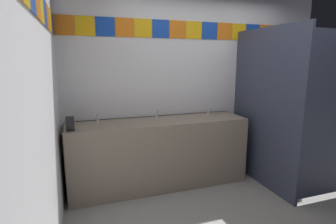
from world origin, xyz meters
name	(u,v)px	position (x,y,z in m)	size (l,w,h in m)	color
ground_plane	(257,222)	(0.00, 0.00, 0.00)	(8.47, 8.47, 0.00)	gray
wall_back	(199,83)	(0.00, 1.48, 1.33)	(3.85, 0.09, 2.65)	silver
wall_side	(38,107)	(-1.97, 0.00, 1.33)	(0.09, 2.87, 2.65)	silver
vanity_counter	(159,152)	(-0.72, 1.14, 0.46)	(2.31, 0.59, 0.89)	gray
faucet_left	(97,119)	(-1.49, 1.23, 0.94)	(0.04, 0.10, 0.14)	silver
faucet_center	(157,115)	(-0.72, 1.23, 0.94)	(0.04, 0.10, 0.14)	silver
faucet_right	(209,112)	(0.05, 1.23, 0.94)	(0.04, 0.10, 0.14)	silver
soap_dispenser	(70,124)	(-1.80, 0.97, 0.97)	(0.09, 0.09, 0.16)	black
stall_divider	(289,111)	(0.78, 0.52, 1.03)	(0.92, 1.34, 2.07)	#33384C
toilet	(280,153)	(1.08, 0.94, 0.30)	(0.39, 0.49, 0.74)	white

